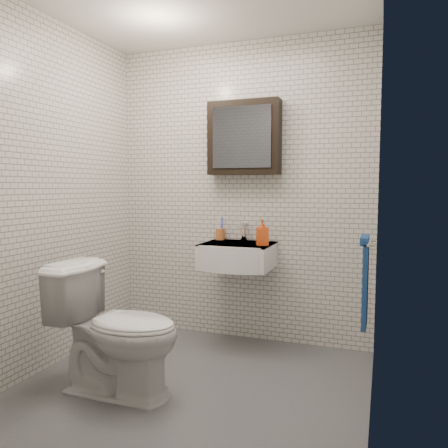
{
  "coord_description": "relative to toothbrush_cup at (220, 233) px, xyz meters",
  "views": [
    {
      "loc": [
        1.14,
        -2.53,
        1.3
      ],
      "look_at": [
        0.05,
        0.45,
        1.03
      ],
      "focal_mm": 35.0,
      "sensor_mm": 36.0,
      "label": 1
    }
  ],
  "objects": [
    {
      "name": "ground",
      "position": [
        0.16,
        -0.94,
        -0.9
      ],
      "size": [
        2.2,
        2.0,
        0.01
      ],
      "primitive_type": "cube",
      "color": "#515459",
      "rests_on": "ground"
    },
    {
      "name": "room_shell",
      "position": [
        0.16,
        -0.94,
        0.56
      ],
      "size": [
        2.22,
        2.02,
        2.51
      ],
      "color": "silver",
      "rests_on": "ground"
    },
    {
      "name": "washbasin",
      "position": [
        0.21,
        -0.21,
        -0.15
      ],
      "size": [
        0.55,
        0.5,
        0.2
      ],
      "color": "white",
      "rests_on": "room_shell"
    },
    {
      "name": "faucet",
      "position": [
        0.21,
        -0.01,
        0.01
      ],
      "size": [
        0.06,
        0.2,
        0.15
      ],
      "color": "silver",
      "rests_on": "washbasin"
    },
    {
      "name": "mirror_cabinet",
      "position": [
        0.21,
        -0.01,
        0.8
      ],
      "size": [
        0.6,
        0.15,
        0.6
      ],
      "color": "black",
      "rests_on": "room_shell"
    },
    {
      "name": "towel_rail",
      "position": [
        1.21,
        -0.59,
        -0.18
      ],
      "size": [
        0.09,
        0.3,
        0.58
      ],
      "color": "silver",
      "rests_on": "room_shell"
    },
    {
      "name": "toothbrush_cup",
      "position": [
        0.0,
        0.0,
        0.0
      ],
      "size": [
        0.09,
        0.09,
        0.21
      ],
      "rotation": [
        0.0,
        0.0,
        -0.18
      ],
      "color": "#BD672F",
      "rests_on": "washbasin"
    },
    {
      "name": "soap_bottle",
      "position": [
        0.43,
        -0.22,
        0.05
      ],
      "size": [
        0.12,
        0.12,
        0.2
      ],
      "primitive_type": "imported",
      "rotation": [
        0.0,
        0.0,
        0.38
      ],
      "color": "orange",
      "rests_on": "washbasin"
    },
    {
      "name": "toilet",
      "position": [
        -0.24,
        -1.19,
        -0.49
      ],
      "size": [
        0.81,
        0.47,
        0.82
      ],
      "primitive_type": "imported",
      "rotation": [
        0.0,
        0.0,
        1.58
      ],
      "color": "white",
      "rests_on": "ground"
    }
  ]
}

